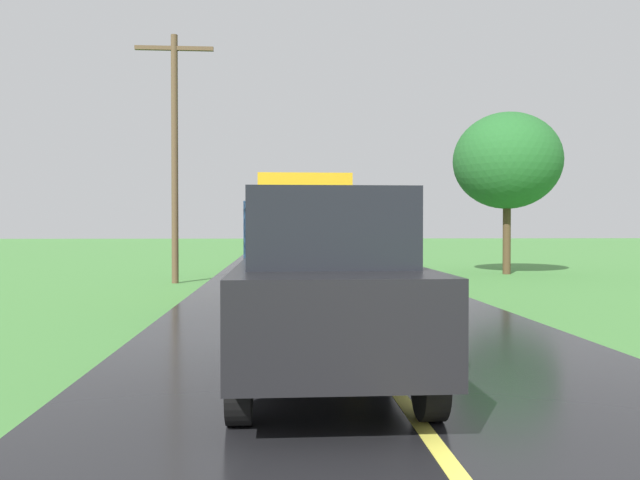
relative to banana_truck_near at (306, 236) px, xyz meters
The scene contains 5 objects.
banana_truck_near is the anchor object (origin of this frame).
banana_truck_far 9.32m from the banana_truck_near, 89.30° to the left, with size 2.38×5.81×2.80m.
utility_pole_roadside 7.01m from the banana_truck_near, 124.50° to the left, with size 2.32×0.20×7.42m.
roadside_tree_near_left 11.61m from the banana_truck_near, 47.75° to the left, with size 3.84×3.84×5.81m.
following_car 7.47m from the banana_truck_near, 91.23° to the right, with size 1.74×4.10×1.92m.
Camera 1 is at (-1.14, -2.30, 1.64)m, focal length 35.27 mm.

